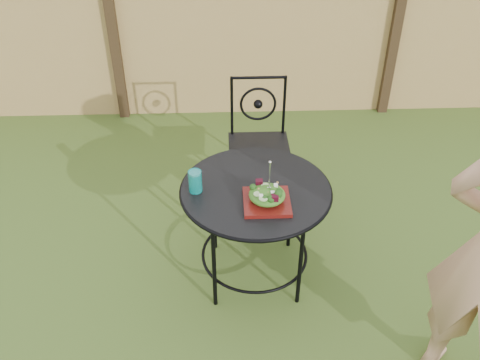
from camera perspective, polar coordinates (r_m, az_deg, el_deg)
The scene contains 8 objects.
ground at distance 3.74m, azimuth 3.50°, elevation -9.17°, with size 60.00×60.00×0.00m, color #2E4C18.
fence at distance 5.10m, azimuth 1.67°, elevation 16.75°, with size 8.00×0.12×1.90m.
patio_table at distance 3.30m, azimuth 1.66°, elevation -2.78°, with size 0.92×0.92×0.72m.
patio_chair at distance 4.08m, azimuth 2.02°, elevation 4.39°, with size 0.46×0.46×0.95m.
salad_plate at distance 3.09m, azimuth 2.87°, elevation -2.34°, with size 0.27×0.27×0.02m, color #4D0C0B.
salad at distance 3.06m, azimuth 2.90°, elevation -1.58°, with size 0.21×0.21×0.08m, color #235614.
fork at distance 2.98m, azimuth 3.17°, elevation 0.39°, with size 0.01×0.01×0.18m, color silver.
drinking_glass at distance 3.16m, azimuth -4.80°, elevation -0.13°, with size 0.08×0.08×0.14m, color #0B807B.
Camera 1 is at (-0.32, -2.60, 2.67)m, focal length 40.00 mm.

